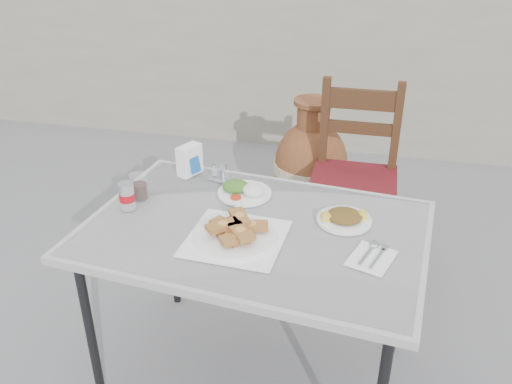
% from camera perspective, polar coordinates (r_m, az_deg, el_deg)
% --- Properties ---
extents(ground, '(80.00, 80.00, 0.00)m').
position_cam_1_polar(ground, '(2.30, -1.32, -18.99)').
color(ground, slate).
rests_on(ground, ground).
extents(cafe_table, '(1.23, 0.90, 0.71)m').
position_cam_1_polar(cafe_table, '(1.89, -0.14, -4.89)').
color(cafe_table, black).
rests_on(cafe_table, ground).
extents(pide_plate, '(0.33, 0.33, 0.06)m').
position_cam_1_polar(pide_plate, '(1.78, -2.15, -4.13)').
color(pide_plate, white).
rests_on(pide_plate, cafe_table).
extents(salad_rice_plate, '(0.21, 0.21, 0.05)m').
position_cam_1_polar(salad_rice_plate, '(2.06, -1.28, 0.21)').
color(salad_rice_plate, white).
rests_on(salad_rice_plate, cafe_table).
extents(salad_chopped_plate, '(0.19, 0.19, 0.04)m').
position_cam_1_polar(salad_chopped_plate, '(1.91, 9.28, -2.66)').
color(salad_chopped_plate, white).
rests_on(salad_chopped_plate, cafe_table).
extents(soda_can, '(0.06, 0.06, 0.10)m').
position_cam_1_polar(soda_can, '(2.00, -13.44, -0.41)').
color(soda_can, silver).
rests_on(soda_can, cafe_table).
extents(cola_glass, '(0.07, 0.07, 0.10)m').
position_cam_1_polar(cola_glass, '(2.07, -12.21, 0.45)').
color(cola_glass, white).
rests_on(cola_glass, cafe_table).
extents(napkin_holder, '(0.09, 0.12, 0.12)m').
position_cam_1_polar(napkin_holder, '(2.21, -7.01, 3.36)').
color(napkin_holder, white).
rests_on(napkin_holder, cafe_table).
extents(condiment_caddy, '(0.11, 0.10, 0.07)m').
position_cam_1_polar(condiment_caddy, '(2.18, -3.66, 1.94)').
color(condiment_caddy, silver).
rests_on(condiment_caddy, cafe_table).
extents(cutlery_napkin, '(0.17, 0.19, 0.01)m').
position_cam_1_polar(cutlery_napkin, '(1.75, 12.14, -6.55)').
color(cutlery_napkin, white).
rests_on(cutlery_napkin, cafe_table).
extents(chair, '(0.42, 0.42, 0.94)m').
position_cam_1_polar(chair, '(2.73, 10.30, 1.59)').
color(chair, '#38230F').
rests_on(chair, ground).
extents(terracotta_urn, '(0.43, 0.43, 0.75)m').
position_cam_1_polar(terracotta_urn, '(3.13, 5.78, 2.65)').
color(terracotta_urn, brown).
rests_on(terracotta_urn, ground).
extents(back_wall, '(6.00, 0.25, 1.20)m').
position_cam_1_polar(back_wall, '(4.18, 7.48, 12.74)').
color(back_wall, gray).
rests_on(back_wall, ground).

